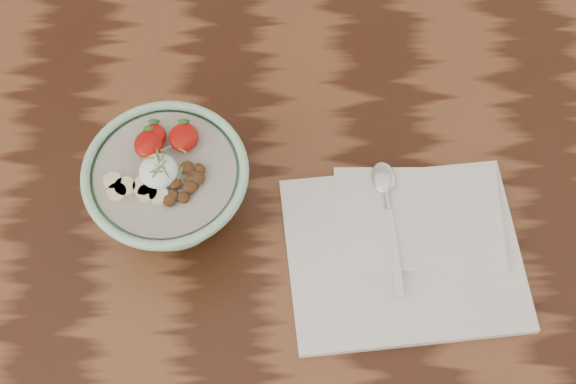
# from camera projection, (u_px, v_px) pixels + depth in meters

# --- Properties ---
(table) EXTENTS (1.60, 0.90, 0.75)m
(table) POSITION_uv_depth(u_px,v_px,m) (228.00, 285.00, 1.04)
(table) COLOR #35190D
(table) RESTS_ON ground
(breakfast_bowl) EXTENTS (0.19, 0.19, 0.12)m
(breakfast_bowl) POSITION_uv_depth(u_px,v_px,m) (169.00, 188.00, 0.93)
(breakfast_bowl) COLOR #A0D7A9
(breakfast_bowl) RESTS_ON table
(napkin) EXTENTS (0.29, 0.24, 0.02)m
(napkin) POSITION_uv_depth(u_px,v_px,m) (407.00, 246.00, 0.95)
(napkin) COLOR white
(napkin) RESTS_ON table
(spoon) EXTENTS (0.03, 0.18, 0.01)m
(spoon) POSITION_uv_depth(u_px,v_px,m) (386.00, 196.00, 0.97)
(spoon) COLOR silver
(spoon) RESTS_ON napkin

